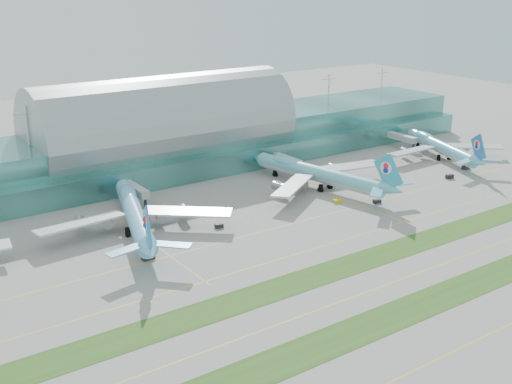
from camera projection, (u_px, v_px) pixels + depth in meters
ground at (358, 266)px, 197.85m from camera, size 700.00×700.00×0.00m
terminal at (164, 139)px, 293.44m from camera, size 340.00×69.10×36.00m
grass_strip_near at (429, 302)px, 176.07m from camera, size 420.00×12.00×0.08m
grass_strip_far at (353, 264)px, 199.39m from camera, size 420.00×12.00×0.08m
taxiline_a at (491, 333)px, 160.53m from camera, size 420.00×0.35×0.01m
taxiline_b at (391, 283)px, 186.97m from camera, size 420.00×0.35×0.01m
taxiline_c at (320, 247)px, 211.84m from camera, size 420.00×0.35×0.01m
taxiline_d at (280, 227)px, 228.94m from camera, size 420.00×0.35×0.01m
airliner_b at (134, 213)px, 223.45m from camera, size 65.51×75.99×21.44m
airliner_c at (317, 173)px, 269.34m from camera, size 67.40×77.48×21.46m
airliner_d at (440, 146)px, 314.32m from camera, size 58.39×67.99×19.39m
gse_c at (148, 257)px, 202.43m from camera, size 4.21×2.27×1.56m
gse_d at (219, 226)px, 228.01m from camera, size 3.23×2.36×1.49m
gse_e at (338, 201)px, 253.20m from camera, size 3.85×2.38×1.37m
gse_f at (377, 201)px, 253.00m from camera, size 3.43×2.36×1.47m
gse_g at (450, 176)px, 283.53m from camera, size 3.79×2.48×1.82m
gse_h at (466, 167)px, 297.52m from camera, size 4.39×2.76×1.72m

